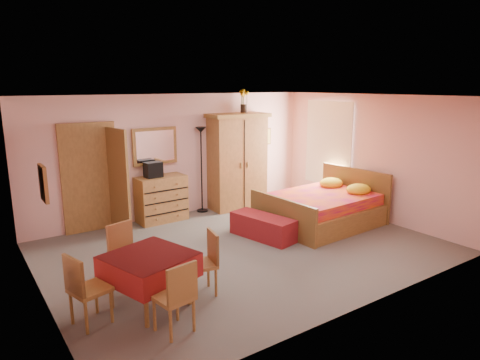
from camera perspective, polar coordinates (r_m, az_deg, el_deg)
floor at (r=7.56m, az=0.67°, el=-9.05°), size 6.50×6.50×0.00m
ceiling at (r=7.02m, az=0.73°, el=11.07°), size 6.50×6.50×0.00m
wall_back at (r=9.30m, az=-8.24°, el=3.28°), size 6.50×0.10×2.60m
wall_front at (r=5.39m, az=16.24°, el=-3.95°), size 6.50×0.10×2.60m
wall_left at (r=5.98m, az=-25.71°, el=-3.11°), size 0.10×5.00×2.60m
wall_right at (r=9.40m, az=17.13°, el=2.95°), size 0.10×5.00×2.60m
doorway at (r=8.66m, az=-19.40°, el=0.14°), size 1.06×0.12×2.15m
window at (r=10.13m, az=11.73°, el=4.77°), size 0.08×1.40×1.95m
picture_left at (r=5.31m, az=-24.76°, el=-0.42°), size 0.04×0.32×0.42m
picture_back at (r=10.48m, az=3.43°, el=5.82°), size 0.30×0.04×0.40m
chest_of_drawers at (r=9.01m, az=-10.43°, el=-2.47°), size 1.02×0.53×0.95m
wall_mirror at (r=8.99m, az=-11.26°, el=4.46°), size 0.97×0.08×0.77m
stereo at (r=8.81m, az=-11.50°, el=1.35°), size 0.35×0.26×0.31m
floor_lamp at (r=9.46m, az=-5.15°, el=1.33°), size 0.27×0.27×1.89m
wardrobe at (r=9.71m, az=-0.37°, el=2.50°), size 1.41×0.78×2.16m
sunflower_vase at (r=9.78m, az=0.50°, el=10.50°), size 0.21×0.21×0.52m
bed at (r=8.77m, az=10.70°, el=-2.61°), size 2.33×1.87×1.04m
bench at (r=7.98m, az=3.06°, el=-6.26°), size 0.72×1.34×0.42m
dining_table at (r=5.70m, az=-11.91°, el=-12.99°), size 1.20×1.20×0.70m
chair_south at (r=5.10m, az=-8.87°, el=-15.06°), size 0.46×0.46×0.87m
chair_north at (r=6.24m, az=-14.60°, el=-9.81°), size 0.51×0.51×0.90m
chair_west at (r=5.48m, az=-19.37°, el=-13.51°), size 0.50×0.50×0.89m
chair_east at (r=5.89m, az=-5.26°, el=-11.06°), size 0.46×0.46×0.86m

